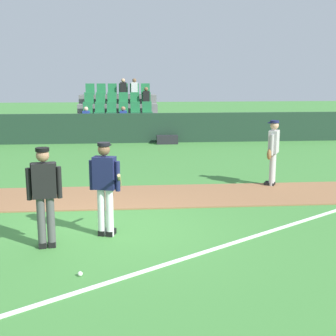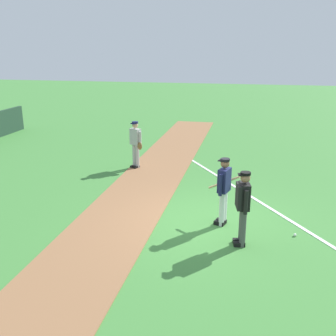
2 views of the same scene
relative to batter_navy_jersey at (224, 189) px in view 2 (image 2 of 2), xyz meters
The scene contains 7 objects.
ground_plane 1.03m from the batter_navy_jersey, 95.74° to the left, with size 80.00×80.00×0.00m, color #42843A.
infield_dirt_path 2.89m from the batter_navy_jersey, 90.75° to the left, with size 28.00×2.16×0.03m, color #936642.
foul_line_chalk 3.12m from the batter_navy_jersey, ahead, with size 12.00×0.10×0.01m, color white.
batter_navy_jersey is the anchor object (origin of this frame).
umpire_home_plate 1.12m from the batter_navy_jersey, 153.69° to the right, with size 0.58×0.36×1.76m.
runner_grey_jersey 5.55m from the batter_navy_jersey, 39.99° to the left, with size 0.46×0.59×1.76m.
baseball 2.02m from the batter_navy_jersey, 100.22° to the right, with size 0.07×0.07×0.07m, color white.
Camera 2 is at (-9.30, -0.93, 4.38)m, focal length 42.06 mm.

